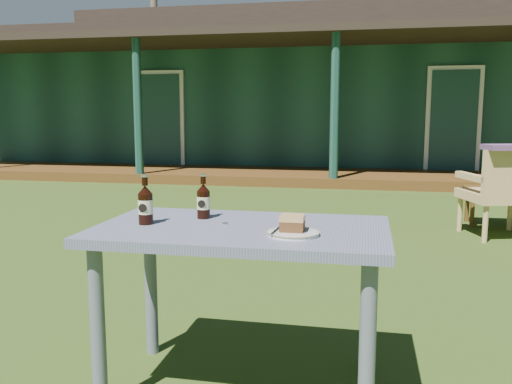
% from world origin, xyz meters
% --- Properties ---
extents(ground, '(80.00, 80.00, 0.00)m').
position_xyz_m(ground, '(0.00, 0.00, 0.00)').
color(ground, '#334916').
extents(pavilion, '(15.80, 8.30, 3.45)m').
position_xyz_m(pavilion, '(-0.00, 9.39, 1.61)').
color(pavilion, '#173D32').
rests_on(pavilion, ground).
extents(tree_left, '(0.28, 0.28, 10.50)m').
position_xyz_m(tree_left, '(-8.00, 17.50, 5.25)').
color(tree_left, brown).
rests_on(tree_left, ground).
extents(tree_mid, '(0.28, 0.28, 9.50)m').
position_xyz_m(tree_mid, '(3.00, 18.50, 4.75)').
color(tree_mid, brown).
rests_on(tree_mid, ground).
extents(cafe_table, '(1.20, 0.70, 0.72)m').
position_xyz_m(cafe_table, '(0.00, -1.60, 0.62)').
color(cafe_table, slate).
rests_on(cafe_table, ground).
extents(plate, '(0.20, 0.20, 0.01)m').
position_xyz_m(plate, '(0.23, -1.72, 0.73)').
color(plate, silver).
rests_on(plate, cafe_table).
extents(cake_slice, '(0.09, 0.09, 0.06)m').
position_xyz_m(cake_slice, '(0.23, -1.71, 0.77)').
color(cake_slice, '#4E2F19').
rests_on(cake_slice, plate).
extents(fork, '(0.02, 0.14, 0.00)m').
position_xyz_m(fork, '(0.17, -1.73, 0.74)').
color(fork, silver).
rests_on(fork, plate).
extents(cola_bottle_near, '(0.06, 0.06, 0.20)m').
position_xyz_m(cola_bottle_near, '(-0.20, -1.47, 0.80)').
color(cola_bottle_near, black).
rests_on(cola_bottle_near, cafe_table).
extents(cola_bottle_far, '(0.06, 0.06, 0.21)m').
position_xyz_m(cola_bottle_far, '(-0.40, -1.64, 0.80)').
color(cola_bottle_far, black).
rests_on(cola_bottle_far, cafe_table).
extents(bottle_cap, '(0.03, 0.03, 0.01)m').
position_xyz_m(bottle_cap, '(-0.07, -1.58, 0.72)').
color(bottle_cap, silver).
rests_on(bottle_cap, cafe_table).
extents(armchair_left, '(0.78, 0.75, 0.85)m').
position_xyz_m(armchair_left, '(1.79, 1.68, 0.48)').
color(armchair_left, tan).
rests_on(armchair_left, ground).
extents(side_table, '(0.60, 0.40, 0.40)m').
position_xyz_m(side_table, '(1.85, 2.30, 0.34)').
color(side_table, '#533314').
rests_on(side_table, ground).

